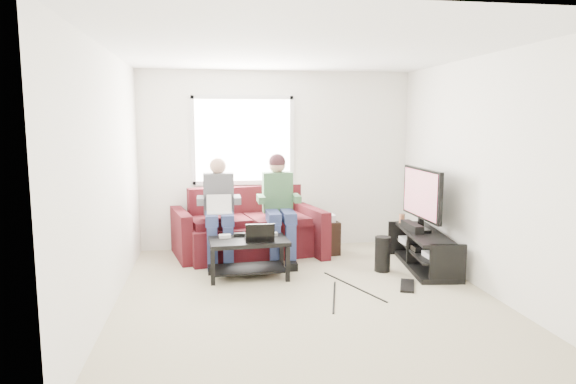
{
  "coord_description": "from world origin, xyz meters",
  "views": [
    {
      "loc": [
        -1.02,
        -5.27,
        1.89
      ],
      "look_at": [
        -0.09,
        0.6,
        1.06
      ],
      "focal_mm": 32.0,
      "sensor_mm": 36.0,
      "label": 1
    }
  ],
  "objects_px": {
    "coffee_table": "(249,249)",
    "subwoofer": "(383,254)",
    "sofa": "(248,231)",
    "end_table": "(327,236)",
    "tv_stand": "(423,252)",
    "tv": "(422,195)"
  },
  "relations": [
    {
      "from": "coffee_table",
      "to": "subwoofer",
      "type": "relative_size",
      "value": 2.18
    },
    {
      "from": "sofa",
      "to": "subwoofer",
      "type": "relative_size",
      "value": 4.92
    },
    {
      "from": "sofa",
      "to": "end_table",
      "type": "relative_size",
      "value": 3.84
    },
    {
      "from": "end_table",
      "to": "tv_stand",
      "type": "bearing_deg",
      "value": -39.2
    },
    {
      "from": "end_table",
      "to": "subwoofer",
      "type": "bearing_deg",
      "value": -61.82
    },
    {
      "from": "tv_stand",
      "to": "subwoofer",
      "type": "distance_m",
      "value": 0.57
    },
    {
      "from": "end_table",
      "to": "tv",
      "type": "bearing_deg",
      "value": -35.9
    },
    {
      "from": "sofa",
      "to": "tv_stand",
      "type": "distance_m",
      "value": 2.41
    },
    {
      "from": "tv_stand",
      "to": "end_table",
      "type": "relative_size",
      "value": 2.59
    },
    {
      "from": "coffee_table",
      "to": "end_table",
      "type": "bearing_deg",
      "value": 37.66
    },
    {
      "from": "coffee_table",
      "to": "end_table",
      "type": "xyz_separation_m",
      "value": [
        1.18,
        0.91,
        -0.09
      ]
    },
    {
      "from": "coffee_table",
      "to": "sofa",
      "type": "bearing_deg",
      "value": 86.38
    },
    {
      "from": "tv",
      "to": "end_table",
      "type": "bearing_deg",
      "value": 144.1
    },
    {
      "from": "sofa",
      "to": "tv_stand",
      "type": "height_order",
      "value": "sofa"
    },
    {
      "from": "subwoofer",
      "to": "end_table",
      "type": "relative_size",
      "value": 0.78
    },
    {
      "from": "sofa",
      "to": "subwoofer",
      "type": "distance_m",
      "value": 1.95
    },
    {
      "from": "sofa",
      "to": "tv",
      "type": "xyz_separation_m",
      "value": [
        2.18,
        -0.92,
        0.59
      ]
    },
    {
      "from": "sofa",
      "to": "coffee_table",
      "type": "xyz_separation_m",
      "value": [
        -0.07,
        -1.05,
        0.0
      ]
    },
    {
      "from": "sofa",
      "to": "coffee_table",
      "type": "distance_m",
      "value": 1.05
    },
    {
      "from": "sofa",
      "to": "tv_stand",
      "type": "relative_size",
      "value": 1.48
    },
    {
      "from": "coffee_table",
      "to": "tv_stand",
      "type": "bearing_deg",
      "value": 0.94
    },
    {
      "from": "subwoofer",
      "to": "end_table",
      "type": "bearing_deg",
      "value": 118.18
    }
  ]
}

